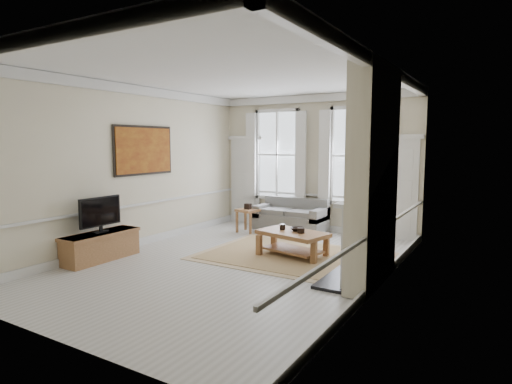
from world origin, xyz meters
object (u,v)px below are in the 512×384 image
Objects in this scene: tv_stand at (101,246)px; coffee_table at (293,236)px; side_table at (248,213)px; sofa at (292,218)px.

coffee_table is at bearing 35.03° from tv_stand.
side_table is at bearing 155.29° from coffee_table.
side_table reaches higher than coffee_table.
sofa reaches higher than tv_stand.
coffee_table is 3.66m from tv_stand.
sofa is at bearing 32.69° from side_table.
sofa is 1.17× the size of tv_stand.
tv_stand is at bearing -114.86° from sofa.
tv_stand is at bearing -105.84° from side_table.
tv_stand is (-3.00, -2.10, -0.15)m from coffee_table.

